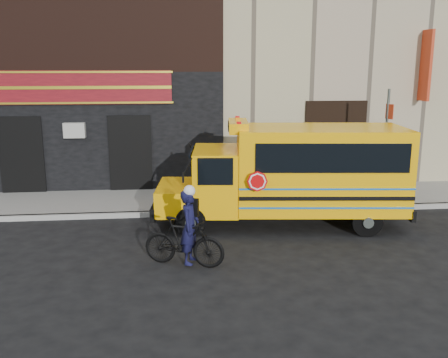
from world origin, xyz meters
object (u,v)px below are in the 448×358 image
bicycle (184,242)px  cyclist (190,229)px  school_bus (295,172)px  sign_pole (386,143)px

bicycle → cyclist: 0.31m
school_bus → cyclist: size_ratio=4.22×
school_bus → sign_pole: (3.29, 1.72, 0.49)m
sign_pole → cyclist: (-6.28, -4.32, -1.16)m
school_bus → bicycle: size_ratio=3.81×
sign_pole → school_bus: bearing=-152.3°
school_bus → bicycle: bearing=-140.0°
sign_pole → bicycle: 7.89m
school_bus → sign_pole: 3.75m
sign_pole → cyclist: bearing=-145.5°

